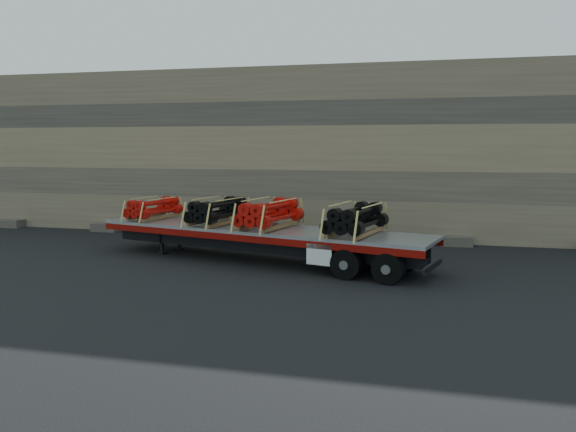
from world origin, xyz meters
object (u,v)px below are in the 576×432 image
bundle_front (154,209)px  bundle_midfront (218,212)px  bundle_rear (356,220)px  trailer (259,244)px  bundle_midrear (270,214)px

bundle_front → bundle_midfront: size_ratio=0.87×
bundle_front → bundle_rear: bundle_rear is taller
trailer → bundle_front: (-4.34, 1.06, 0.94)m
bundle_midfront → bundle_rear: bundle_rear is taller
bundle_front → bundle_midfront: bundle_midfront is taller
bundle_rear → bundle_midrear: bearing=180.0°
bundle_front → bundle_midrear: 4.86m
bundle_front → bundle_rear: 7.83m
trailer → bundle_rear: (3.27, -0.80, 1.02)m
trailer → bundle_midrear: 1.09m
trailer → bundle_midfront: size_ratio=4.85×
bundle_midfront → bundle_midrear: (1.95, -0.48, 0.02)m
bundle_midfront → bundle_midrear: bundle_midrear is taller
bundle_midfront → trailer: bearing=0.0°
trailer → bundle_front: 4.56m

